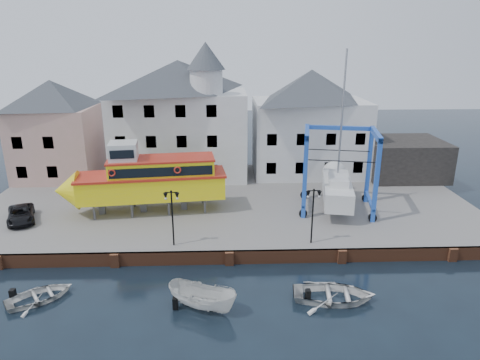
{
  "coord_description": "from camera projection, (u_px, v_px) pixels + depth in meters",
  "views": [
    {
      "loc": [
        -0.2,
        -26.91,
        15.1
      ],
      "look_at": [
        1.0,
        7.0,
        4.0
      ],
      "focal_mm": 32.0,
      "sensor_mm": 36.0,
      "label": 1
    }
  ],
  "objects": [
    {
      "name": "building_white_main",
      "position": [
        181.0,
        117.0,
        45.28
      ],
      "size": [
        14.0,
        8.3,
        14.0
      ],
      "color": "white",
      "rests_on": "hardstanding"
    },
    {
      "name": "lamp_post_left",
      "position": [
        172.0,
        204.0,
        29.97
      ],
      "size": [
        1.12,
        0.32,
        4.2
      ],
      "color": "black",
      "rests_on": "hardstanding"
    },
    {
      "name": "lamp_post_right",
      "position": [
        313.0,
        202.0,
        30.3
      ],
      "size": [
        1.12,
        0.32,
        4.2
      ],
      "color": "black",
      "rests_on": "hardstanding"
    },
    {
      "name": "ground",
      "position": [
        229.0,
        264.0,
        30.26
      ],
      "size": [
        140.0,
        140.0,
        0.0
      ],
      "primitive_type": "plane",
      "color": "black",
      "rests_on": "ground"
    },
    {
      "name": "travel_lift",
      "position": [
        337.0,
        182.0,
        37.6
      ],
      "size": [
        7.11,
        9.21,
        13.5
      ],
      "rotation": [
        0.0,
        0.0,
        -0.19
      ],
      "color": "#234FB2",
      "rests_on": "hardstanding"
    },
    {
      "name": "building_white_right",
      "position": [
        309.0,
        122.0,
        46.55
      ],
      "size": [
        12.0,
        8.0,
        11.2
      ],
      "color": "white",
      "rests_on": "hardstanding"
    },
    {
      "name": "hardstanding",
      "position": [
        228.0,
        202.0,
        40.55
      ],
      "size": [
        44.0,
        22.0,
        1.0
      ],
      "primitive_type": "cube",
      "color": "slate",
      "rests_on": "ground"
    },
    {
      "name": "motorboat_d",
      "position": [
        41.0,
        300.0,
        26.14
      ],
      "size": [
        4.75,
        4.48,
        0.8
      ],
      "primitive_type": "imported",
      "rotation": [
        0.0,
        0.0,
        2.18
      ],
      "color": "silver",
      "rests_on": "ground"
    },
    {
      "name": "building_pink",
      "position": [
        56.0,
        130.0,
        44.83
      ],
      "size": [
        8.0,
        7.0,
        10.3
      ],
      "color": "tan",
      "rests_on": "hardstanding"
    },
    {
      "name": "tour_boat",
      "position": [
        142.0,
        180.0,
        36.12
      ],
      "size": [
        14.45,
        5.02,
        6.16
      ],
      "rotation": [
        0.0,
        0.0,
        0.12
      ],
      "color": "#59595E",
      "rests_on": "hardstanding"
    },
    {
      "name": "quay_wall",
      "position": [
        229.0,
        257.0,
        30.2
      ],
      "size": [
        44.0,
        0.47,
        1.0
      ],
      "color": "brown",
      "rests_on": "ground"
    },
    {
      "name": "motorboat_b",
      "position": [
        334.0,
        300.0,
        26.11
      ],
      "size": [
        5.33,
        4.09,
        1.03
      ],
      "primitive_type": "imported",
      "rotation": [
        0.0,
        0.0,
        1.46
      ],
      "color": "silver",
      "rests_on": "ground"
    },
    {
      "name": "shed_dark",
      "position": [
        403.0,
        158.0,
        46.11
      ],
      "size": [
        8.0,
        7.0,
        4.0
      ],
      "primitive_type": "cube",
      "color": "black",
      "rests_on": "hardstanding"
    },
    {
      "name": "van",
      "position": [
        21.0,
        214.0,
        34.86
      ],
      "size": [
        3.47,
        4.71,
        1.19
      ],
      "primitive_type": "imported",
      "rotation": [
        0.0,
        0.0,
        0.4
      ],
      "color": "black",
      "rests_on": "hardstanding"
    },
    {
      "name": "motorboat_a",
      "position": [
        203.0,
        308.0,
        25.3
      ],
      "size": [
        4.73,
        3.42,
        1.72
      ],
      "primitive_type": "imported",
      "rotation": [
        0.0,
        0.0,
        1.13
      ],
      "color": "silver",
      "rests_on": "ground"
    }
  ]
}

